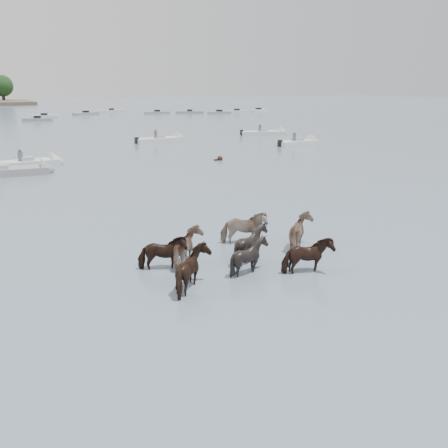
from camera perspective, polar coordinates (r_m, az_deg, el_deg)
ground at (r=14.97m, az=5.62°, el=-4.89°), size 400.00×400.00×0.00m
pony_herd at (r=14.64m, az=2.04°, el=-3.19°), size 6.72×4.46×1.43m
swimming_pony at (r=35.53m, az=-0.58°, el=8.23°), size 0.72×0.44×0.44m
motorboat_a at (r=35.54m, az=-22.46°, el=7.16°), size 4.92×1.92×1.92m
motorboat_b at (r=32.54m, az=-24.77°, el=6.06°), size 6.23×2.21×1.92m
motorboat_c at (r=47.86m, az=-7.30°, el=10.55°), size 5.67×1.97×1.92m
motorboat_d at (r=45.58m, az=9.97°, el=10.11°), size 4.98×1.82×1.92m
motorboat_e at (r=54.35m, az=5.74°, el=11.37°), size 5.73×3.45×1.92m
distant_flotilla at (r=87.70m, az=-25.27°, el=12.05°), size 104.05×25.93×0.93m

